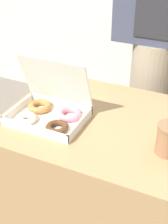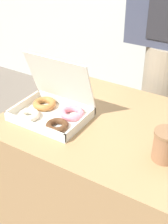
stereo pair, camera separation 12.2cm
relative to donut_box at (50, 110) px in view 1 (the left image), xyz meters
The scene contains 3 objects.
table 0.54m from the donut_box, 13.50° to the left, with size 1.13×0.68×0.72m.
donut_box is the anchor object (origin of this frame).
person_customer 0.72m from the donut_box, 65.80° to the left, with size 0.44×0.24×1.72m.
Camera 1 is at (0.25, -1.05, 1.46)m, focal length 50.00 mm.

